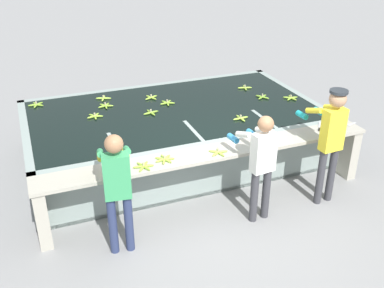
{
  "coord_description": "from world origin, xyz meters",
  "views": [
    {
      "loc": [
        -2.32,
        -4.87,
        3.82
      ],
      "look_at": [
        0.0,
        1.03,
        0.62
      ],
      "focal_mm": 42.0,
      "sensor_mm": 36.0,
      "label": 1
    }
  ],
  "objects": [
    {
      "name": "ground_plane",
      "position": [
        0.0,
        0.0,
        0.0
      ],
      "size": [
        80.0,
        80.0,
        0.0
      ],
      "primitive_type": "plane",
      "color": "gray",
      "rests_on": "ground"
    },
    {
      "name": "worker_1",
      "position": [
        0.47,
        -0.31,
        0.94
      ],
      "size": [
        0.45,
        0.72,
        1.58
      ],
      "color": "#38383D",
      "rests_on": "ground"
    },
    {
      "name": "banana_bunch_floating_1",
      "position": [
        2.15,
        1.59,
        0.9
      ],
      "size": [
        0.27,
        0.28,
        0.08
      ],
      "color": "#8CB738",
      "rests_on": "wash_tank"
    },
    {
      "name": "banana_bunch_floating_2",
      "position": [
        -1.02,
        2.82,
        0.9
      ],
      "size": [
        0.27,
        0.27,
        0.08
      ],
      "color": "#9EC642",
      "rests_on": "wash_tank"
    },
    {
      "name": "banana_bunch_floating_7",
      "position": [
        -0.02,
        2.18,
        0.9
      ],
      "size": [
        0.27,
        0.27,
        0.08
      ],
      "color": "#7FAD33",
      "rests_on": "wash_tank"
    },
    {
      "name": "banana_bunch_floating_5",
      "position": [
        1.63,
        2.38,
        0.9
      ],
      "size": [
        0.28,
        0.28,
        0.08
      ],
      "color": "#93BC3D",
      "rests_on": "wash_tank"
    },
    {
      "name": "banana_bunch_ledge_0",
      "position": [
        -1.04,
        0.14,
        0.9
      ],
      "size": [
        0.28,
        0.27,
        0.08
      ],
      "color": "#8CB738",
      "rests_on": "work_ledge"
    },
    {
      "name": "banana_bunch_floating_10",
      "position": [
        -0.21,
        2.54,
        0.9
      ],
      "size": [
        0.27,
        0.27,
        0.08
      ],
      "color": "#93BC3D",
      "rests_on": "wash_tank"
    },
    {
      "name": "banana_bunch_floating_4",
      "position": [
        -1.07,
        2.45,
        0.9
      ],
      "size": [
        0.28,
        0.27,
        0.08
      ],
      "color": "#7FAD33",
      "rests_on": "wash_tank"
    },
    {
      "name": "banana_bunch_floating_6",
      "position": [
        0.88,
        1.1,
        0.9
      ],
      "size": [
        0.28,
        0.28,
        0.08
      ],
      "color": "#9EC642",
      "rests_on": "wash_tank"
    },
    {
      "name": "worker_2",
      "position": [
        1.58,
        -0.29,
        1.09
      ],
      "size": [
        0.43,
        0.74,
        1.77
      ],
      "color": "#38383D",
      "rests_on": "ground"
    },
    {
      "name": "knife_0",
      "position": [
        1.86,
        0.32,
        0.89
      ],
      "size": [
        0.23,
        0.3,
        0.02
      ],
      "color": "silver",
      "rests_on": "work_ledge"
    },
    {
      "name": "wash_tank",
      "position": [
        0.0,
        1.87,
        0.44
      ],
      "size": [
        4.98,
        2.86,
        0.88
      ],
      "color": "gray",
      "rests_on": "ground"
    },
    {
      "name": "banana_bunch_floating_8",
      "position": [
        -1.32,
        2.05,
        0.9
      ],
      "size": [
        0.28,
        0.27,
        0.08
      ],
      "color": "#8CB738",
      "rests_on": "wash_tank"
    },
    {
      "name": "banana_bunch_floating_3",
      "position": [
        -0.42,
        1.86,
        0.9
      ],
      "size": [
        0.28,
        0.28,
        0.08
      ],
      "color": "#7FAD33",
      "rests_on": "wash_tank"
    },
    {
      "name": "banana_bunch_floating_0",
      "position": [
        1.69,
        1.82,
        0.9
      ],
      "size": [
        0.26,
        0.26,
        0.08
      ],
      "color": "#75A333",
      "rests_on": "wash_tank"
    },
    {
      "name": "work_ledge",
      "position": [
        0.0,
        0.23,
        0.64
      ],
      "size": [
        4.98,
        0.45,
        0.88
      ],
      "color": "#A8A393",
      "rests_on": "ground"
    },
    {
      "name": "banana_bunch_floating_9",
      "position": [
        -2.18,
        2.94,
        0.9
      ],
      "size": [
        0.27,
        0.28,
        0.08
      ],
      "color": "#7FAD33",
      "rests_on": "wash_tank"
    },
    {
      "name": "banana_bunch_ledge_1",
      "position": [
        -0.72,
        0.22,
        0.9
      ],
      "size": [
        0.28,
        0.27,
        0.08
      ],
      "color": "#93BC3D",
      "rests_on": "work_ledge"
    },
    {
      "name": "banana_bunch_ledge_2",
      "position": [
        0.04,
        0.14,
        0.9
      ],
      "size": [
        0.27,
        0.28,
        0.08
      ],
      "color": "#9EC642",
      "rests_on": "work_ledge"
    },
    {
      "name": "knife_1",
      "position": [
        2.3,
        0.22,
        0.89
      ],
      "size": [
        0.34,
        0.12,
        0.02
      ],
      "color": "silver",
      "rests_on": "work_ledge"
    },
    {
      "name": "worker_0",
      "position": [
        -1.48,
        -0.28,
        0.98
      ],
      "size": [
        0.47,
        0.73,
        1.64
      ],
      "color": "navy",
      "rests_on": "ground"
    }
  ]
}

